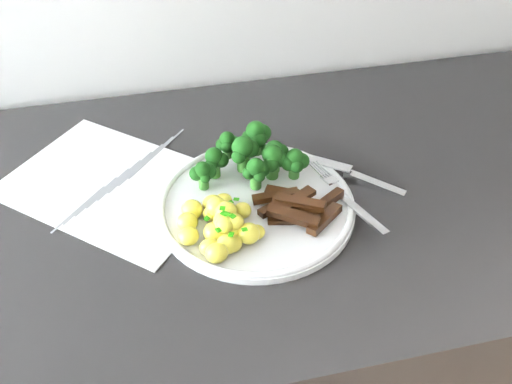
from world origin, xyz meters
TOP-DOWN VIEW (x-y plane):
  - counter at (-0.01, 1.67)m, footprint 2.40×0.60m
  - recipe_paper at (-0.14, 1.74)m, footprint 0.37×0.36m
  - plate at (0.05, 1.64)m, footprint 0.27×0.27m
  - broccoli at (0.06, 1.71)m, footprint 0.17×0.11m
  - potatoes at (-0.01, 1.60)m, footprint 0.11×0.12m
  - beef_strips at (0.10, 1.61)m, footprint 0.13×0.11m
  - fork at (0.17, 1.61)m, footprint 0.06×0.16m
  - knife at (0.20, 1.67)m, footprint 0.15×0.14m

SIDE VIEW (x-z plane):
  - counter at x=-0.01m, z-range 0.00..0.90m
  - recipe_paper at x=-0.14m, z-range 0.90..0.90m
  - plate at x=0.05m, z-range 0.90..0.92m
  - knife at x=0.20m, z-range 0.90..0.92m
  - fork at x=0.17m, z-range 0.91..0.93m
  - beef_strips at x=0.10m, z-range 0.91..0.94m
  - potatoes at x=-0.01m, z-range 0.90..0.95m
  - broccoli at x=0.06m, z-range 0.91..0.98m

